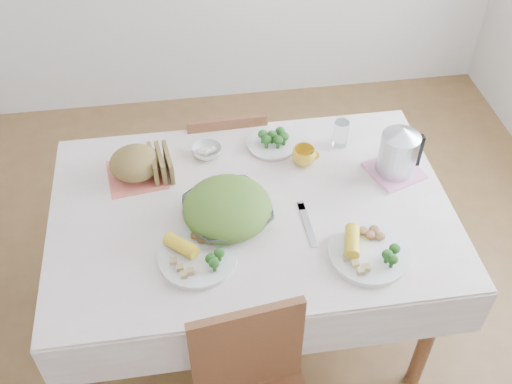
{
  "coord_description": "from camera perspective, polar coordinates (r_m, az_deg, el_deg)",
  "views": [
    {
      "loc": [
        -0.21,
        -1.55,
        2.38
      ],
      "look_at": [
        0.02,
        0.02,
        0.82
      ],
      "focal_mm": 42.0,
      "sensor_mm": 36.0,
      "label": 1
    }
  ],
  "objects": [
    {
      "name": "napkin",
      "position": [
        2.42,
        -11.25,
        1.63
      ],
      "size": [
        0.25,
        0.25,
        0.0
      ],
      "primitive_type": "cube",
      "rotation": [
        0.0,
        0.0,
        0.13
      ],
      "color": "#EA6C5A",
      "rests_on": "tablecloth"
    },
    {
      "name": "dinner_plate_right",
      "position": [
        2.12,
        10.66,
        -5.79
      ],
      "size": [
        0.4,
        0.4,
        0.02
      ],
      "primitive_type": "cylinder",
      "rotation": [
        0.0,
        0.0,
        -0.61
      ],
      "color": "white",
      "rests_on": "tablecloth"
    },
    {
      "name": "dinner_plate_left",
      "position": [
        2.08,
        -5.56,
        -6.24
      ],
      "size": [
        0.37,
        0.37,
        0.02
      ],
      "primitive_type": "cylinder",
      "rotation": [
        0.0,
        0.0,
        0.48
      ],
      "color": "white",
      "rests_on": "tablecloth"
    },
    {
      "name": "electric_kettle",
      "position": [
        2.37,
        13.46,
        4.0
      ],
      "size": [
        0.18,
        0.18,
        0.21
      ],
      "primitive_type": "cylinder",
      "rotation": [
        0.0,
        0.0,
        -0.28
      ],
      "color": "#B2B5BA",
      "rests_on": "pink_tray"
    },
    {
      "name": "dining_table",
      "position": [
        2.54,
        -0.38,
        -7.51
      ],
      "size": [
        1.4,
        0.9,
        0.75
      ],
      "primitive_type": "cube",
      "color": "brown",
      "rests_on": "floor"
    },
    {
      "name": "fruit_bowl",
      "position": [
        2.46,
        -4.68,
        3.9
      ],
      "size": [
        0.12,
        0.12,
        0.04
      ],
      "primitive_type": "imported",
      "rotation": [
        0.0,
        0.0,
        0.0
      ],
      "color": "white",
      "rests_on": "tablecloth"
    },
    {
      "name": "salad_bowl",
      "position": [
        2.18,
        -2.72,
        -2.01
      ],
      "size": [
        0.38,
        0.38,
        0.07
      ],
      "primitive_type": "imported",
      "rotation": [
        0.0,
        0.0,
        0.29
      ],
      "color": "white",
      "rests_on": "tablecloth"
    },
    {
      "name": "fork_left",
      "position": [
        2.09,
        -3.93,
        -6.31
      ],
      "size": [
        0.04,
        0.17,
        0.0
      ],
      "primitive_type": "cube",
      "rotation": [
        0.0,
        0.0,
        -0.11
      ],
      "color": "silver",
      "rests_on": "tablecloth"
    },
    {
      "name": "fork_right",
      "position": [
        2.19,
        4.93,
        -3.12
      ],
      "size": [
        0.03,
        0.22,
        0.0
      ],
      "primitive_type": "cube",
      "rotation": [
        0.0,
        0.0,
        0.04
      ],
      "color": "silver",
      "rests_on": "tablecloth"
    },
    {
      "name": "tablecloth",
      "position": [
        2.25,
        -0.43,
        -1.56
      ],
      "size": [
        1.5,
        1.0,
        0.01
      ],
      "primitive_type": "cube",
      "color": "silver",
      "rests_on": "dining_table"
    },
    {
      "name": "pink_tray",
      "position": [
        2.45,
        13.02,
        1.99
      ],
      "size": [
        0.24,
        0.24,
        0.02
      ],
      "primitive_type": "cube",
      "rotation": [
        0.0,
        0.0,
        0.33
      ],
      "color": "pink",
      "rests_on": "tablecloth"
    },
    {
      "name": "yellow_mug",
      "position": [
        2.41,
        4.58,
        3.44
      ],
      "size": [
        0.1,
        0.1,
        0.07
      ],
      "primitive_type": "imported",
      "rotation": [
        0.0,
        0.0,
        -0.11
      ],
      "color": "gold",
      "rests_on": "tablecloth"
    },
    {
      "name": "chair_far",
      "position": [
        2.92,
        -2.99,
        3.55
      ],
      "size": [
        0.38,
        0.38,
        0.81
      ],
      "primitive_type": "cube",
      "rotation": [
        0.0,
        0.0,
        3.17
      ],
      "color": "brown",
      "rests_on": "floor"
    },
    {
      "name": "broccoli_plate",
      "position": [
        2.5,
        1.52,
        4.58
      ],
      "size": [
        0.25,
        0.25,
        0.02
      ],
      "primitive_type": "cylinder",
      "rotation": [
        0.0,
        0.0,
        -0.19
      ],
      "color": "beige",
      "rests_on": "tablecloth"
    },
    {
      "name": "bread_loaf",
      "position": [
        2.38,
        -11.44,
        2.61
      ],
      "size": [
        0.26,
        0.25,
        0.12
      ],
      "primitive_type": "ellipsoid",
      "rotation": [
        0.0,
        0.0,
        0.41
      ],
      "color": "brown",
      "rests_on": "napkin"
    },
    {
      "name": "glass_tumbler",
      "position": [
        2.5,
        8.08,
        5.65
      ],
      "size": [
        0.07,
        0.07,
        0.12
      ],
      "primitive_type": "cylinder",
      "rotation": [
        0.0,
        0.0,
        0.16
      ],
      "color": "white",
      "rests_on": "tablecloth"
    },
    {
      "name": "floor",
      "position": [
        2.85,
        -0.35,
        -12.15
      ],
      "size": [
        3.6,
        3.6,
        0.0
      ],
      "primitive_type": "plane",
      "color": "brown",
      "rests_on": "ground"
    }
  ]
}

